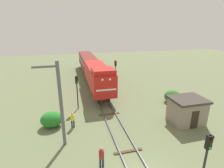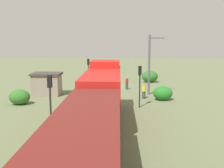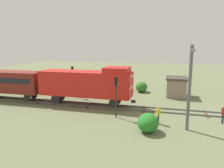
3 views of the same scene
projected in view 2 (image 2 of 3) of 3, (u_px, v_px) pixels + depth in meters
name	position (u px, v px, depth m)	size (l,w,h in m)	color
ground_plane	(110.00, 87.00, 40.56)	(119.13, 119.13, 0.00)	#66704C
railway_track	(110.00, 86.00, 40.55)	(2.40, 79.42, 0.16)	#595960
locomotive	(103.00, 88.00, 23.56)	(2.90, 11.60, 4.60)	red
passenger_car_leading	(82.00, 156.00, 10.44)	(2.84, 14.00, 3.66)	maroon
traffic_signal_near	(88.00, 67.00, 41.27)	(0.32, 0.34, 3.95)	#262628
traffic_signal_mid	(140.00, 79.00, 27.80)	(0.32, 0.34, 4.19)	#262628
traffic_signal_far	(50.00, 93.00, 20.11)	(0.32, 0.34, 4.29)	#262628
worker_near_track	(127.00, 82.00, 38.11)	(0.38, 0.38, 1.70)	#262B38
worker_by_signal	(144.00, 90.00, 32.28)	(0.38, 0.38, 1.70)	#262B38
catenary_mast	(150.00, 63.00, 34.25)	(1.94, 0.28, 7.33)	#595960
relay_hut	(47.00, 84.00, 34.35)	(3.50, 2.90, 2.74)	gray
bush_near	(163.00, 93.00, 31.52)	(2.18, 1.78, 1.59)	#247626
bush_mid	(150.00, 76.00, 44.59)	(2.55, 2.08, 1.85)	#2C6626
bush_far	(20.00, 97.00, 29.42)	(2.19, 1.80, 1.60)	#2F6A26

